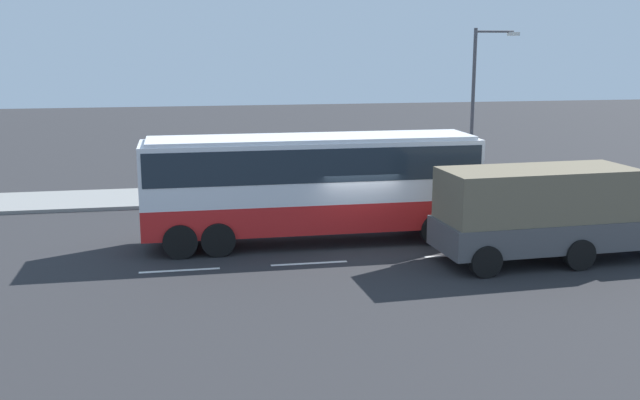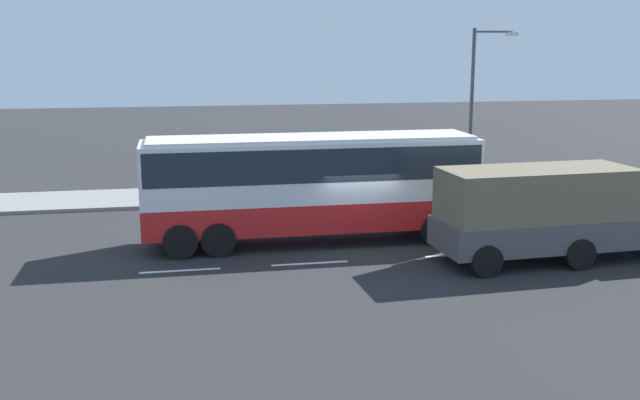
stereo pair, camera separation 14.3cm
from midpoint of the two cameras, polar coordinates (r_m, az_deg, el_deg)
name	(u,v)px [view 1 (the left image)]	position (r m, az deg, el deg)	size (l,w,h in m)	color
ground_plane	(357,245)	(25.38, 2.99, -3.44)	(120.00, 120.00, 0.00)	#28282B
sidewalk_curb	(310,192)	(33.97, -0.62, 0.62)	(80.00, 4.00, 0.15)	gray
lane_centreline	(137,273)	(22.93, -13.64, -5.42)	(23.74, 0.16, 0.01)	white
coach_bus	(312,177)	(25.19, -0.48, 1.74)	(11.33, 2.66, 3.66)	red
cargo_truck	(561,210)	(24.48, 18.12, -0.73)	(8.43, 2.97, 2.95)	navy
pedestrian_near_curb	(361,173)	(32.65, 3.26, 2.08)	(0.32, 0.32, 1.74)	#38334C
street_lamp	(478,98)	(34.01, 12.08, 7.60)	(2.08, 0.24, 7.22)	#47474C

